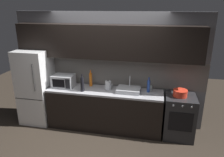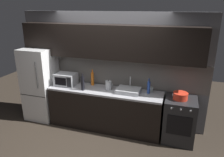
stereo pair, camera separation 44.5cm
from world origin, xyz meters
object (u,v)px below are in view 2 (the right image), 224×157
at_px(oven_range, 179,120).
at_px(refrigerator, 41,84).
at_px(wine_bottle_orange, 92,79).
at_px(mug_clear, 151,89).
at_px(cooking_pot, 180,96).
at_px(wine_bottle_blue, 149,87).
at_px(kettle, 108,85).
at_px(wine_bottle_dark, 83,83).
at_px(microwave, 66,79).

bearing_deg(oven_range, refrigerator, 179.98).
xyz_separation_m(wine_bottle_orange, mug_clear, (1.32, 0.01, -0.10)).
xyz_separation_m(oven_range, cooking_pot, (-0.03, 0.00, 0.52)).
distance_m(wine_bottle_blue, mug_clear, 0.14).
xyz_separation_m(kettle, wine_bottle_dark, (-0.51, -0.20, 0.06)).
bearing_deg(microwave, oven_range, -0.45).
relative_size(mug_clear, cooking_pot, 0.36).
distance_m(wine_bottle_blue, cooking_pot, 0.64).
bearing_deg(oven_range, wine_bottle_dark, -175.78).
distance_m(microwave, mug_clear, 1.90).
xyz_separation_m(oven_range, microwave, (-2.51, 0.02, 0.58)).
xyz_separation_m(oven_range, kettle, (-1.51, 0.05, 0.55)).
relative_size(refrigerator, wine_bottle_orange, 4.65).
relative_size(oven_range, mug_clear, 8.84).
relative_size(kettle, wine_bottle_orange, 0.59).
distance_m(kettle, cooking_pot, 1.48).
relative_size(microwave, wine_bottle_blue, 1.43).
bearing_deg(microwave, wine_bottle_blue, 2.45).
xyz_separation_m(oven_range, wine_bottle_blue, (-0.66, 0.10, 0.58)).
relative_size(microwave, mug_clear, 4.52).
distance_m(wine_bottle_orange, mug_clear, 1.32).
bearing_deg(mug_clear, kettle, -169.92).
height_order(wine_bottle_dark, wine_bottle_blue, wine_bottle_dark).
bearing_deg(mug_clear, wine_bottle_blue, -110.00).
bearing_deg(kettle, microwave, -178.32).
bearing_deg(mug_clear, wine_bottle_orange, -179.45).
xyz_separation_m(wine_bottle_orange, cooking_pot, (1.91, -0.19, -0.09)).
relative_size(microwave, wine_bottle_orange, 1.26).
distance_m(refrigerator, cooking_pot, 3.16).
bearing_deg(oven_range, wine_bottle_orange, 174.27).
relative_size(oven_range, kettle, 4.18).
bearing_deg(wine_bottle_blue, wine_bottle_orange, 175.74).
height_order(oven_range, kettle, kettle).
distance_m(kettle, mug_clear, 0.90).
bearing_deg(wine_bottle_dark, wine_bottle_orange, 77.24).
bearing_deg(wine_bottle_blue, kettle, -176.63).
height_order(microwave, wine_bottle_dark, wine_bottle_dark).
bearing_deg(wine_bottle_orange, cooking_pot, -5.77).
xyz_separation_m(microwave, wine_bottle_orange, (0.57, 0.17, 0.02)).
distance_m(microwave, wine_bottle_orange, 0.60).
xyz_separation_m(refrigerator, oven_range, (3.19, -0.00, -0.40)).
distance_m(refrigerator, wine_bottle_blue, 2.54).
height_order(oven_range, cooking_pot, cooking_pot).
xyz_separation_m(refrigerator, cooking_pot, (3.16, 0.00, 0.12)).
distance_m(oven_range, microwave, 2.58).
xyz_separation_m(oven_range, mug_clear, (-0.62, 0.21, 0.50)).
relative_size(wine_bottle_blue, cooking_pot, 1.15).
bearing_deg(oven_range, kettle, 178.13).
xyz_separation_m(refrigerator, kettle, (1.68, 0.05, 0.15)).
height_order(oven_range, microwave, microwave).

